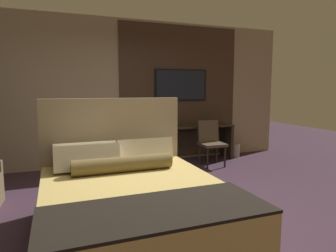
{
  "coord_description": "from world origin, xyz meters",
  "views": [
    {
      "loc": [
        -1.2,
        -3.19,
        1.47
      ],
      "look_at": [
        0.37,
        0.93,
        0.92
      ],
      "focal_mm": 32.0,
      "sensor_mm": 36.0,
      "label": 1
    }
  ],
  "objects_px": {
    "desk": "(184,136)",
    "desk_chair": "(210,139)",
    "bed": "(131,203)",
    "vase_tall": "(164,120)",
    "waste_bin": "(234,150)",
    "tv": "(181,85)"
  },
  "relations": [
    {
      "from": "bed",
      "to": "waste_bin",
      "type": "distance_m",
      "value": 4.0
    },
    {
      "from": "tv",
      "to": "desk_chair",
      "type": "distance_m",
      "value": 1.28
    },
    {
      "from": "desk",
      "to": "waste_bin",
      "type": "bearing_deg",
      "value": -3.38
    },
    {
      "from": "bed",
      "to": "tv",
      "type": "height_order",
      "value": "tv"
    },
    {
      "from": "bed",
      "to": "waste_bin",
      "type": "height_order",
      "value": "bed"
    },
    {
      "from": "desk_chair",
      "to": "vase_tall",
      "type": "distance_m",
      "value": 0.97
    },
    {
      "from": "bed",
      "to": "vase_tall",
      "type": "relative_size",
      "value": 8.17
    },
    {
      "from": "desk_chair",
      "to": "waste_bin",
      "type": "relative_size",
      "value": 3.09
    },
    {
      "from": "vase_tall",
      "to": "desk_chair",
      "type": "bearing_deg",
      "value": -29.74
    },
    {
      "from": "desk",
      "to": "tv",
      "type": "height_order",
      "value": "tv"
    },
    {
      "from": "bed",
      "to": "desk",
      "type": "xyz_separation_m",
      "value": [
        1.8,
        2.75,
        0.15
      ]
    },
    {
      "from": "desk",
      "to": "desk_chair",
      "type": "xyz_separation_m",
      "value": [
        0.33,
        -0.5,
        0.0
      ]
    },
    {
      "from": "tv",
      "to": "desk_chair",
      "type": "xyz_separation_m",
      "value": [
        0.33,
        -0.68,
        -1.04
      ]
    },
    {
      "from": "desk_chair",
      "to": "vase_tall",
      "type": "xyz_separation_m",
      "value": [
        -0.79,
        0.45,
        0.35
      ]
    },
    {
      "from": "bed",
      "to": "tv",
      "type": "bearing_deg",
      "value": 58.55
    },
    {
      "from": "vase_tall",
      "to": "desk",
      "type": "bearing_deg",
      "value": 5.83
    },
    {
      "from": "vase_tall",
      "to": "waste_bin",
      "type": "bearing_deg",
      "value": -0.78
    },
    {
      "from": "desk",
      "to": "vase_tall",
      "type": "bearing_deg",
      "value": -174.17
    },
    {
      "from": "bed",
      "to": "desk",
      "type": "distance_m",
      "value": 3.29
    },
    {
      "from": "vase_tall",
      "to": "bed",
      "type": "bearing_deg",
      "value": -116.28
    },
    {
      "from": "desk",
      "to": "tv",
      "type": "relative_size",
      "value": 1.8
    },
    {
      "from": "desk_chair",
      "to": "waste_bin",
      "type": "distance_m",
      "value": 1.01
    }
  ]
}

